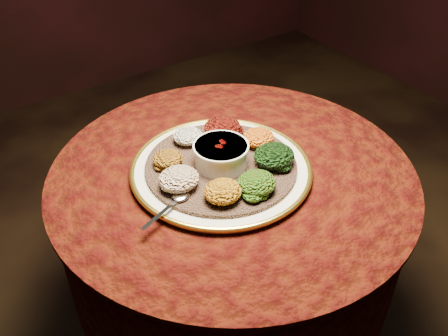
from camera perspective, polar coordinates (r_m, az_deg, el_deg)
table at (r=1.42m, az=0.88°, el=-6.02°), size 0.96×0.96×0.73m
platter at (r=1.29m, az=-0.34°, el=-0.11°), size 0.55×0.55×0.02m
injera at (r=1.28m, az=-0.34°, el=0.27°), size 0.51×0.51×0.01m
stew_bowl at (r=1.26m, az=-0.35°, el=1.70°), size 0.14×0.14×0.06m
spoon at (r=1.17m, az=-5.32°, el=-3.59°), size 0.15×0.07×0.01m
portion_ayib at (r=1.35m, az=-4.16°, el=3.67°), size 0.08×0.08×0.04m
portion_kitfo at (r=1.38m, az=-0.20°, el=4.66°), size 0.10×0.10×0.05m
portion_tikil at (r=1.34m, az=3.93°, el=3.50°), size 0.09×0.08×0.04m
portion_gomen at (r=1.27m, az=5.75°, el=1.41°), size 0.11×0.10×0.05m
portion_mixveg at (r=1.19m, az=3.76°, el=-1.71°), size 0.09×0.09×0.05m
portion_kik at (r=1.16m, az=-0.14°, el=-2.69°), size 0.09×0.09×0.04m
portion_timatim at (r=1.20m, az=-5.16°, el=-1.25°), size 0.10×0.09×0.05m
portion_shiro at (r=1.27m, az=-6.43°, el=1.06°), size 0.08×0.07×0.04m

